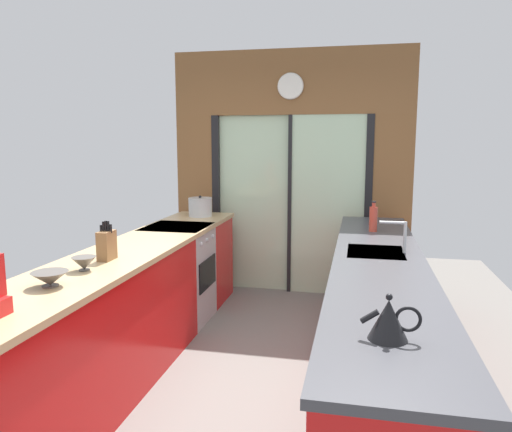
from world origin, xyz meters
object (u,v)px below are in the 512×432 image
oven_range (178,274)px  kettle (389,320)px  stock_pot (200,207)px  mixing_bowl_far (84,263)px  knife_block (107,245)px  mixing_bowl_near (50,279)px  soap_bottle (373,218)px

oven_range → kettle: size_ratio=3.80×
stock_pot → oven_range: bearing=-91.7°
oven_range → mixing_bowl_far: 1.70m
mixing_bowl_far → knife_block: 0.29m
mixing_bowl_far → stock_pot: bearing=90.0°
oven_range → mixing_bowl_near: bearing=-89.5°
kettle → soap_bottle: size_ratio=0.90×
mixing_bowl_far → soap_bottle: 2.48m
stock_pot → soap_bottle: 1.86m
kettle → mixing_bowl_far: bearing=158.5°
knife_block → kettle: (1.78, -0.98, -0.02)m
mixing_bowl_far → stock_pot: 2.25m
knife_block → stock_pot: size_ratio=1.06×
oven_range → kettle: kettle is taller
mixing_bowl_near → stock_pot: 2.60m
knife_block → stock_pot: (-0.00, 1.97, -0.00)m
oven_range → mixing_bowl_far: bearing=-89.3°
soap_bottle → mixing_bowl_far: bearing=-135.8°
knife_block → soap_bottle: (1.78, 1.45, 0.01)m
oven_range → mixing_bowl_near: size_ratio=4.59×
oven_range → soap_bottle: size_ratio=3.40×
mixing_bowl_near → knife_block: 0.63m
mixing_bowl_far → kettle: (1.78, -0.70, 0.04)m
kettle → mixing_bowl_near: bearing=168.6°
oven_range → kettle: 2.99m
mixing_bowl_near → mixing_bowl_far: bearing=90.0°
mixing_bowl_near → oven_range: bearing=90.5°
knife_block → kettle: knife_block is taller
mixing_bowl_near → soap_bottle: size_ratio=0.74×
mixing_bowl_near → stock_pot: size_ratio=0.79×
stock_pot → mixing_bowl_near: bearing=-90.0°
oven_range → soap_bottle: (1.80, 0.11, 0.58)m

